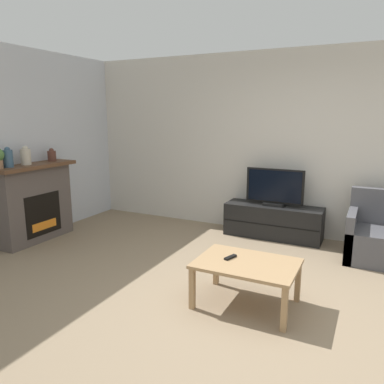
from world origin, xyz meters
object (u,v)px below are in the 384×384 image
coffee_table (247,267)px  fireplace (34,202)px  mantel_vase_left (8,158)px  armchair (377,238)px  tv_stand (273,221)px  tv (275,189)px  mantel_vase_centre_left (26,156)px  mantel_vase_right (52,155)px  remote (230,257)px

coffee_table → fireplace: bearing=171.9°
mantel_vase_left → armchair: (4.39, 1.72, -0.95)m
tv_stand → tv: tv is taller
tv → armchair: tv is taller
mantel_vase_left → mantel_vase_centre_left: size_ratio=1.02×
fireplace → mantel_vase_right: (0.02, 0.37, 0.63)m
fireplace → remote: bearing=-8.1°
mantel_vase_right → remote: (3.12, -0.81, -0.75)m
tv → armchair: (1.38, -0.28, -0.45)m
mantel_vase_left → remote: bearing=-1.5°
fireplace → tv_stand: bearing=28.4°
armchair → tv_stand: bearing=168.6°
fireplace → tv: size_ratio=1.46×
tv → fireplace: bearing=-151.7°
mantel_vase_centre_left → tv: 3.50m
armchair → remote: size_ratio=5.51×
mantel_vase_centre_left → remote: size_ratio=1.70×
mantel_vase_left → mantel_vase_centre_left: mantel_vase_left is taller
fireplace → mantel_vase_right: bearing=87.4°
remote → tv_stand: bearing=111.6°
fireplace → coffee_table: bearing=-8.1°
armchair → coffee_table: armchair is taller
mantel_vase_left → coffee_table: 3.40m
tv_stand → armchair: (1.38, -0.28, 0.04)m
mantel_vase_left → tv_stand: 3.75m
fireplace → mantel_vase_centre_left: bearing=-79.6°
mantel_vase_centre_left → armchair: bearing=18.3°
mantel_vase_right → tv_stand: 3.40m
fireplace → armchair: (4.40, 1.36, -0.28)m
armchair → remote: armchair is taller
fireplace → mantel_vase_centre_left: size_ratio=4.64×
mantel_vase_right → fireplace: bearing=-92.6°
mantel_vase_right → armchair: (4.39, 0.99, -0.91)m
coffee_table → mantel_vase_right: bearing=165.8°
fireplace → armchair: fireplace is taller
mantel_vase_centre_left → coffee_table: mantel_vase_centre_left is taller
tv → tv_stand: bearing=90.0°
coffee_table → armchair: bearing=59.0°
remote → mantel_vase_centre_left: bearing=-167.9°
mantel_vase_left → remote: (3.12, -0.08, -0.79)m
mantel_vase_centre_left → fireplace: bearing=100.4°
mantel_vase_left → mantel_vase_right: (0.00, 0.73, -0.04)m
mantel_vase_right → tv: size_ratio=0.23×
mantel_vase_centre_left → tv_stand: size_ratio=0.19×
mantel_vase_left → coffee_table: size_ratio=0.29×
mantel_vase_left → remote: mantel_vase_left is taller
tv → coffee_table: size_ratio=0.89×
fireplace → tv: 3.44m
fireplace → mantel_vase_centre_left: (0.02, -0.09, 0.66)m
mantel_vase_left → remote: 3.22m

